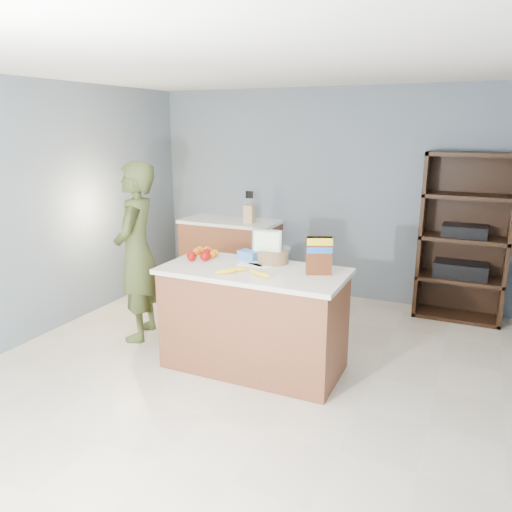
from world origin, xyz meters
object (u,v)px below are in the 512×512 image
at_px(counter_peninsula, 254,323).
at_px(tv, 267,243).
at_px(person, 137,252).
at_px(shelving_unit, 464,240).
at_px(cereal_box, 319,253).

bearing_deg(counter_peninsula, tv, 90.92).
height_order(counter_peninsula, tv, tv).
bearing_deg(tv, counter_peninsula, -89.08).
height_order(counter_peninsula, person, person).
height_order(person, tv, person).
height_order(shelving_unit, cereal_box, shelving_unit).
distance_m(counter_peninsula, person, 1.40).
height_order(counter_peninsula, shelving_unit, shelving_unit).
xyz_separation_m(shelving_unit, person, (-2.86, -1.91, 0.01)).
relative_size(shelving_unit, person, 1.03).
height_order(shelving_unit, tv, shelving_unit).
height_order(tv, cereal_box, cereal_box).
xyz_separation_m(person, cereal_box, (1.85, -0.06, 0.21)).
distance_m(person, cereal_box, 1.87).
height_order(counter_peninsula, cereal_box, cereal_box).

